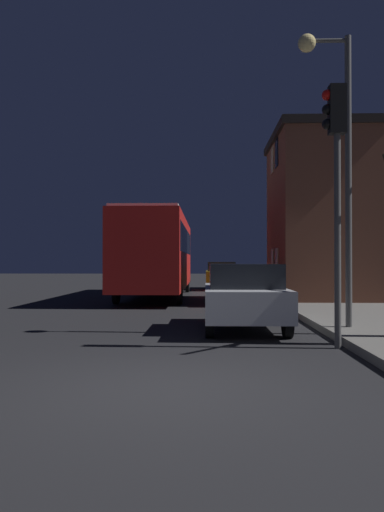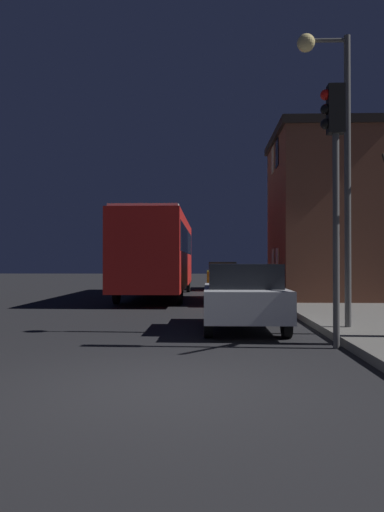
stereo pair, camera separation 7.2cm
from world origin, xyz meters
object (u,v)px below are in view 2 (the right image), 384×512
object	(u,v)px
streetlamp	(334,132)
car_near_lane	(243,295)
car_mid_lane	(235,284)
bus	(158,250)
car_far_lane	(222,275)
traffic_light	(334,161)

from	to	relation	value
streetlamp	car_near_lane	bearing A→B (deg)	159.79
car_near_lane	car_mid_lane	bearing A→B (deg)	88.49
bus	car_near_lane	bearing A→B (deg)	-73.96
bus	car_mid_lane	bearing A→B (deg)	-43.44
car_mid_lane	car_far_lane	distance (m)	9.50
bus	car_near_lane	size ratio (longest dim) A/B	2.85
traffic_light	car_mid_lane	xyz separation A→B (m)	(-1.30, 10.05, -2.71)
traffic_light	car_far_lane	world-z (taller)	traffic_light
streetlamp	bus	world-z (taller)	streetlamp
streetlamp	car_near_lane	distance (m)	4.19
traffic_light	car_near_lane	distance (m)	3.95
car_near_lane	car_mid_lane	size ratio (longest dim) A/B	0.98
car_near_lane	bus	bearing A→B (deg)	106.04
streetlamp	car_far_lane	distance (m)	18.21
car_near_lane	car_far_lane	world-z (taller)	car_far_lane
car_mid_lane	car_far_lane	size ratio (longest dim) A/B	0.93
streetlamp	bus	size ratio (longest dim) A/B	0.55
bus	car_mid_lane	size ratio (longest dim) A/B	2.79
traffic_light	bus	bearing A→B (deg)	109.10
traffic_light	car_far_lane	size ratio (longest dim) A/B	1.08
car_mid_lane	car_near_lane	bearing A→B (deg)	-91.51
car_near_lane	car_far_lane	size ratio (longest dim) A/B	0.91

